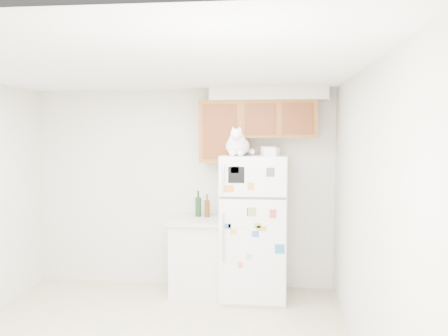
# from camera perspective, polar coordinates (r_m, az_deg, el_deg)

# --- Properties ---
(room_shell) EXTENTS (3.84, 4.04, 2.52)m
(room_shell) POSITION_cam_1_polar(r_m,az_deg,el_deg) (4.32, -7.74, 0.35)
(room_shell) COLOR silver
(room_shell) RESTS_ON ground_plane
(refrigerator) EXTENTS (0.76, 0.78, 1.70)m
(refrigerator) POSITION_cam_1_polar(r_m,az_deg,el_deg) (5.66, 3.61, -7.06)
(refrigerator) COLOR white
(refrigerator) RESTS_ON ground_plane
(base_counter) EXTENTS (0.64, 0.64, 0.92)m
(base_counter) POSITION_cam_1_polar(r_m,az_deg,el_deg) (5.89, -3.21, -10.48)
(base_counter) COLOR white
(base_counter) RESTS_ON ground_plane
(cat) EXTENTS (0.33, 0.48, 0.34)m
(cat) POSITION_cam_1_polar(r_m,az_deg,el_deg) (5.38, 1.64, 2.82)
(cat) COLOR white
(cat) RESTS_ON refrigerator
(storage_box_back) EXTENTS (0.21, 0.17, 0.10)m
(storage_box_back) POSITION_cam_1_polar(r_m,az_deg,el_deg) (5.65, 5.53, 2.10)
(storage_box_back) COLOR white
(storage_box_back) RESTS_ON refrigerator
(storage_box_front) EXTENTS (0.18, 0.16, 0.09)m
(storage_box_front) POSITION_cam_1_polar(r_m,az_deg,el_deg) (5.42, 5.75, 1.95)
(storage_box_front) COLOR white
(storage_box_front) RESTS_ON refrigerator
(bottle_green) EXTENTS (0.07, 0.07, 0.32)m
(bottle_green) POSITION_cam_1_polar(r_m,az_deg,el_deg) (5.92, -3.12, -4.29)
(bottle_green) COLOR #19381E
(bottle_green) RESTS_ON base_counter
(bottle_amber) EXTENTS (0.07, 0.07, 0.28)m
(bottle_amber) POSITION_cam_1_polar(r_m,az_deg,el_deg) (5.88, -2.05, -4.53)
(bottle_amber) COLOR #593814
(bottle_amber) RESTS_ON base_counter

